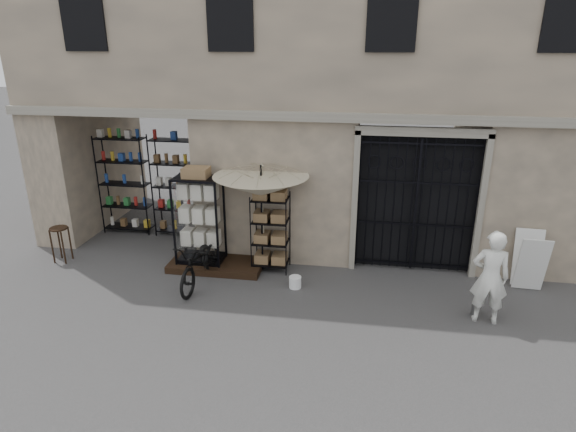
% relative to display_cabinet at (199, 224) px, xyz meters
% --- Properties ---
extents(ground, '(80.00, 80.00, 0.00)m').
position_rel_display_cabinet_xyz_m(ground, '(2.73, -1.57, -0.99)').
color(ground, black).
rests_on(ground, ground).
extents(main_building, '(14.00, 4.00, 9.00)m').
position_rel_display_cabinet_xyz_m(main_building, '(2.73, 2.43, 3.51)').
color(main_building, tan).
rests_on(main_building, ground).
extents(shop_recess, '(3.00, 1.70, 3.00)m').
position_rel_display_cabinet_xyz_m(shop_recess, '(-1.77, 1.23, 0.51)').
color(shop_recess, black).
rests_on(shop_recess, ground).
extents(shop_shelving, '(2.70, 0.50, 2.50)m').
position_rel_display_cabinet_xyz_m(shop_shelving, '(-1.82, 1.73, 0.26)').
color(shop_shelving, black).
rests_on(shop_shelving, ground).
extents(iron_gate, '(2.50, 0.21, 3.00)m').
position_rel_display_cabinet_xyz_m(iron_gate, '(4.48, 0.71, 0.51)').
color(iron_gate, black).
rests_on(iron_gate, ground).
extents(step_platform, '(2.00, 0.90, 0.15)m').
position_rel_display_cabinet_xyz_m(step_platform, '(0.33, -0.02, -0.92)').
color(step_platform, black).
rests_on(step_platform, ground).
extents(display_cabinet, '(1.09, 0.91, 2.03)m').
position_rel_display_cabinet_xyz_m(display_cabinet, '(0.00, 0.00, 0.00)').
color(display_cabinet, black).
rests_on(display_cabinet, step_platform).
extents(wire_rack, '(0.84, 0.68, 1.69)m').
position_rel_display_cabinet_xyz_m(wire_rack, '(1.51, 0.13, -0.16)').
color(wire_rack, black).
rests_on(wire_rack, ground).
extents(market_umbrella, '(2.25, 2.27, 2.78)m').
position_rel_display_cabinet_xyz_m(market_umbrella, '(1.34, 0.07, 1.01)').
color(market_umbrella, black).
rests_on(market_umbrella, ground).
extents(white_bucket, '(0.31, 0.31, 0.23)m').
position_rel_display_cabinet_xyz_m(white_bucket, '(2.15, -0.62, -0.87)').
color(white_bucket, white).
rests_on(white_bucket, ground).
extents(bicycle, '(0.70, 1.00, 1.82)m').
position_rel_display_cabinet_xyz_m(bicycle, '(0.24, -0.75, -0.99)').
color(bicycle, black).
rests_on(bicycle, ground).
extents(wooden_stool, '(0.47, 0.47, 0.80)m').
position_rel_display_cabinet_xyz_m(wooden_stool, '(-3.17, -0.20, -0.57)').
color(wooden_stool, black).
rests_on(wooden_stool, ground).
extents(steel_bollard, '(0.16, 0.16, 0.72)m').
position_rel_display_cabinet_xyz_m(steel_bollard, '(5.49, -1.12, -0.63)').
color(steel_bollard, slate).
rests_on(steel_bollard, ground).
extents(shopkeeper, '(0.78, 1.76, 0.41)m').
position_rel_display_cabinet_xyz_m(shopkeeper, '(5.61, -1.30, -0.99)').
color(shopkeeper, silver).
rests_on(shopkeeper, ground).
extents(easel_sign, '(0.58, 0.66, 1.14)m').
position_rel_display_cabinet_xyz_m(easel_sign, '(6.69, 0.08, -0.40)').
color(easel_sign, silver).
rests_on(easel_sign, ground).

